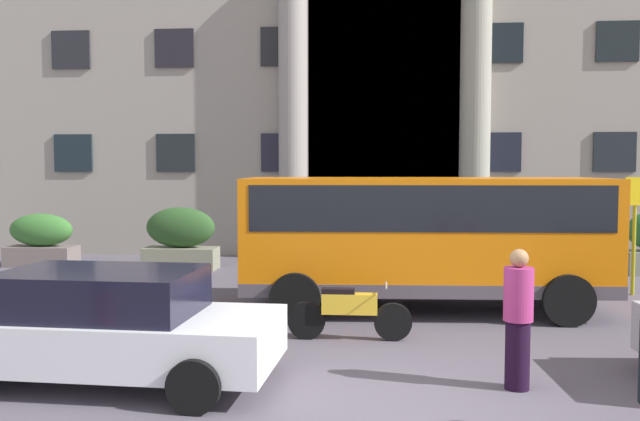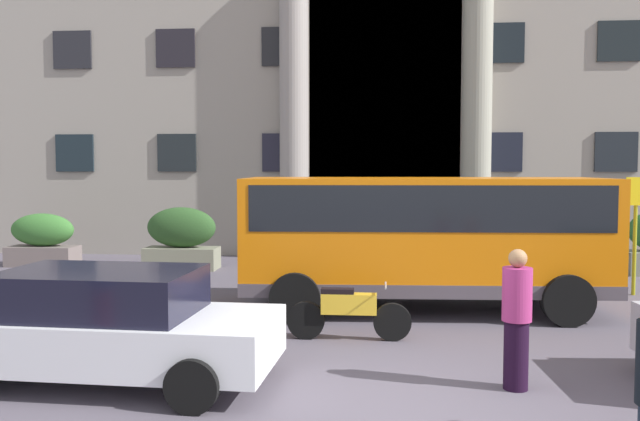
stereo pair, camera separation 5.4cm
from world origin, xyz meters
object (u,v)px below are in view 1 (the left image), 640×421
object	(u,v)px
hedge_planter_far_east	(181,239)
scooter_by_planter	(13,306)
bus_stop_sign	(635,222)
pedestrian_woman_dark_dress	(518,319)
parked_compact_extra	(102,325)
orange_minibus	(423,230)
motorcycle_near_kerb	(347,311)
hedge_planter_far_west	(41,241)
hedge_planter_west	(455,243)

from	to	relation	value
hedge_planter_far_east	scooter_by_planter	xyz separation A→B (m)	(-0.71, -7.13, -0.35)
bus_stop_sign	pedestrian_woman_dark_dress	world-z (taller)	bus_stop_sign
parked_compact_extra	pedestrian_woman_dark_dress	xyz separation A→B (m)	(5.20, 0.18, 0.14)
orange_minibus	scooter_by_planter	xyz separation A→B (m)	(-6.85, -2.45, -1.08)
parked_compact_extra	scooter_by_planter	size ratio (longest dim) A/B	2.36
orange_minibus	motorcycle_near_kerb	size ratio (longest dim) A/B	3.47
scooter_by_planter	orange_minibus	bearing A→B (deg)	34.86
hedge_planter_far_east	parked_compact_extra	world-z (taller)	hedge_planter_far_east
hedge_planter_far_west	hedge_planter_far_east	world-z (taller)	hedge_planter_far_east
orange_minibus	bus_stop_sign	xyz separation A→B (m)	(4.60, 1.92, 0.04)
hedge_planter_west	parked_compact_extra	xyz separation A→B (m)	(-5.48, -9.50, -0.05)
parked_compact_extra	scooter_by_planter	distance (m)	3.43
bus_stop_sign	hedge_planter_far_west	size ratio (longest dim) A/B	1.35
hedge_planter_far_west	pedestrian_woman_dark_dress	distance (m)	14.57
pedestrian_woman_dark_dress	bus_stop_sign	bearing A→B (deg)	-14.44
hedge_planter_far_west	scooter_by_planter	size ratio (longest dim) A/B	0.97
hedge_planter_far_west	motorcycle_near_kerb	bearing A→B (deg)	-39.77
bus_stop_sign	parked_compact_extra	distance (m)	11.20
hedge_planter_far_west	hedge_planter_west	size ratio (longest dim) A/B	1.15
parked_compact_extra	hedge_planter_far_east	bearing A→B (deg)	103.54
orange_minibus	pedestrian_woman_dark_dress	size ratio (longest dim) A/B	3.93
hedge_planter_far_west	hedge_planter_west	distance (m)	11.30
orange_minibus	parked_compact_extra	size ratio (longest dim) A/B	1.51
hedge_planter_far_west	pedestrian_woman_dark_dress	bearing A→B (deg)	-40.88
hedge_planter_far_west	hedge_planter_far_east	distance (m)	4.04
pedestrian_woman_dark_dress	motorcycle_near_kerb	bearing A→B (deg)	60.47
motorcycle_near_kerb	pedestrian_woman_dark_dress	xyz separation A→B (m)	(2.20, -2.20, 0.42)
bus_stop_sign	motorcycle_near_kerb	size ratio (longest dim) A/B	1.28
hedge_planter_far_west	hedge_planter_west	world-z (taller)	hedge_planter_west
bus_stop_sign	motorcycle_near_kerb	bearing A→B (deg)	-144.05
orange_minibus	hedge_planter_west	xyz separation A→B (m)	(1.13, 4.72, -0.75)
parked_compact_extra	motorcycle_near_kerb	size ratio (longest dim) A/B	2.30
motorcycle_near_kerb	bus_stop_sign	bearing A→B (deg)	35.92
motorcycle_near_kerb	hedge_planter_far_east	bearing A→B (deg)	124.04
bus_stop_sign	scooter_by_planter	bearing A→B (deg)	-159.14
pedestrian_woman_dark_dress	orange_minibus	bearing A→B (deg)	25.94
hedge_planter_far_east	pedestrian_woman_dark_dress	distance (m)	11.61
scooter_by_planter	bus_stop_sign	bearing A→B (deg)	36.06
hedge_planter_far_east	scooter_by_planter	distance (m)	7.17
hedge_planter_far_east	hedge_planter_west	bearing A→B (deg)	0.33
hedge_planter_west	motorcycle_near_kerb	world-z (taller)	hedge_planter_west
hedge_planter_far_east	pedestrian_woman_dark_dress	xyz separation A→B (m)	(6.99, -9.28, 0.07)
orange_minibus	bus_stop_sign	bearing A→B (deg)	20.04
hedge_planter_far_east	motorcycle_near_kerb	xyz separation A→B (m)	(4.79, -7.08, -0.35)
hedge_planter_far_west	hedge_planter_west	bearing A→B (deg)	-1.10
hedge_planter_west	hedge_planter_far_west	bearing A→B (deg)	178.90
scooter_by_planter	pedestrian_woman_dark_dress	size ratio (longest dim) A/B	1.10
hedge_planter_far_east	hedge_planter_west	size ratio (longest dim) A/B	1.20
scooter_by_planter	hedge_planter_far_east	bearing A→B (deg)	99.48
bus_stop_sign	motorcycle_near_kerb	distance (m)	7.43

